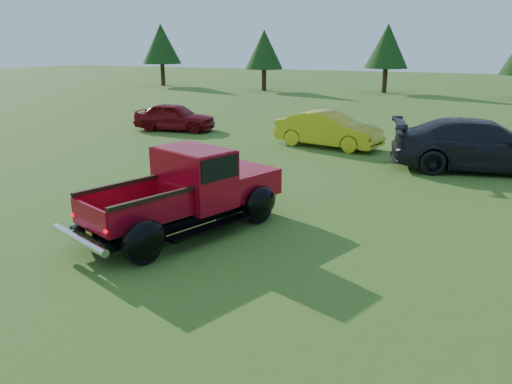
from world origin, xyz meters
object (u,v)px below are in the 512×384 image
(tree_far_west, at_px, (161,44))
(show_car_grey, at_px, (482,145))
(tree_west, at_px, (264,50))
(show_car_yellow, at_px, (328,129))
(tree_mid_left, at_px, (387,46))
(show_car_red, at_px, (175,117))
(pickup_truck, at_px, (195,190))

(tree_far_west, height_order, show_car_grey, tree_far_west)
(tree_west, distance_m, show_car_grey, 26.36)
(tree_west, height_order, show_car_yellow, tree_west)
(tree_mid_left, relative_size, show_car_red, 1.45)
(tree_west, bearing_deg, tree_far_west, 174.29)
(tree_far_west, distance_m, tree_west, 10.06)
(show_car_red, bearing_deg, pickup_truck, -154.87)
(tree_west, bearing_deg, show_car_red, -79.40)
(tree_west, height_order, show_car_grey, tree_west)
(tree_mid_left, height_order, show_car_red, tree_mid_left)
(show_car_red, relative_size, show_car_grey, 0.67)
(tree_far_west, xyz_separation_m, tree_mid_left, (19.00, 1.00, -0.14))
(tree_far_west, bearing_deg, tree_west, -5.71)
(tree_far_west, relative_size, show_car_yellow, 1.35)
(show_car_red, bearing_deg, show_car_yellow, -105.62)
(show_car_yellow, bearing_deg, tree_far_west, 56.21)
(show_car_yellow, xyz_separation_m, show_car_grey, (5.07, -1.60, 0.12))
(show_car_red, height_order, show_car_grey, show_car_grey)
(show_car_red, bearing_deg, show_car_grey, -110.19)
(tree_west, xyz_separation_m, show_car_red, (3.50, -18.71, -2.52))
(show_car_yellow, bearing_deg, show_car_grey, -96.20)
(tree_west, relative_size, show_car_red, 1.33)
(tree_far_west, bearing_deg, show_car_grey, -40.90)
(tree_mid_left, bearing_deg, pickup_truck, -87.83)
(tree_far_west, bearing_deg, tree_mid_left, 3.01)
(tree_west, relative_size, tree_mid_left, 0.92)
(show_car_yellow, bearing_deg, tree_west, 39.52)
(tree_far_west, height_order, show_car_yellow, tree_far_west)
(show_car_red, bearing_deg, tree_west, 1.82)
(tree_far_west, height_order, pickup_truck, tree_far_west)
(tree_west, xyz_separation_m, show_car_yellow, (10.50, -19.55, -2.47))
(show_car_yellow, bearing_deg, pickup_truck, -170.87)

